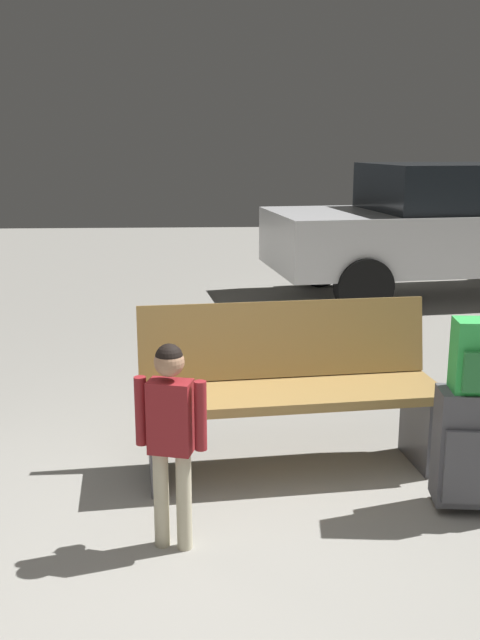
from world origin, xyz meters
name	(u,v)px	position (x,y,z in m)	size (l,w,h in m)	color
ground_plane	(195,345)	(0.00, 4.00, -0.05)	(18.00, 18.00, 0.10)	gray
bench	(290,389)	(0.54, 1.38, 0.44)	(1.65, 0.69, 0.89)	#9E7A42
suitcase	(476,448)	(1.36, 0.86, 0.32)	(0.40, 0.27, 0.60)	#4C4C51
child	(171,425)	(-0.07, 0.60, 0.57)	(0.30, 0.22, 0.93)	beige
parked_car_near	(452,226)	(2.95, 5.85, 0.81)	(4.29, 2.22, 1.51)	silver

